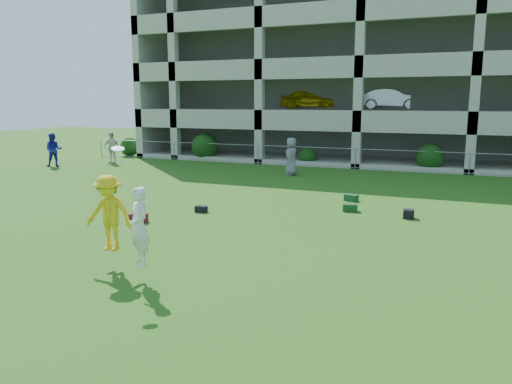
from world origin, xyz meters
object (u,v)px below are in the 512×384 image
at_px(bystander_a, 54,150).
at_px(bystander_c, 291,157).
at_px(parking_garage, 383,70).
at_px(bystander_b, 111,148).
at_px(frisbee_contest, 116,216).
at_px(crate_d, 409,214).

xyz_separation_m(bystander_a, bystander_c, (14.05, 2.06, -0.00)).
bearing_deg(parking_garage, bystander_b, -140.57).
bearing_deg(frisbee_contest, bystander_a, 138.11).
height_order(bystander_c, crate_d, bystander_c).
height_order(bystander_a, crate_d, bystander_a).
xyz_separation_m(bystander_b, crate_d, (18.63, -8.25, -0.83)).
relative_size(bystander_a, bystander_b, 1.01).
distance_m(bystander_b, frisbee_contest, 20.81).
bearing_deg(bystander_c, frisbee_contest, -3.96).
relative_size(bystander_b, frisbee_contest, 0.77).
xyz_separation_m(bystander_a, crate_d, (20.77, -5.69, -0.84)).
bearing_deg(crate_d, bystander_a, 164.68).
height_order(crate_d, parking_garage, parking_garage).
relative_size(bystander_c, frisbee_contest, 0.78).
distance_m(bystander_a, bystander_b, 3.34).
xyz_separation_m(bystander_b, bystander_c, (11.91, -0.50, 0.01)).
bearing_deg(frisbee_contest, crate_d, 54.96).
bearing_deg(parking_garage, bystander_c, -101.77).
xyz_separation_m(bystander_c, parking_garage, (2.59, 12.42, 5.03)).
bearing_deg(bystander_a, bystander_b, 11.27).
relative_size(bystander_b, bystander_c, 0.99).
bearing_deg(frisbee_contest, bystander_b, 128.88).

